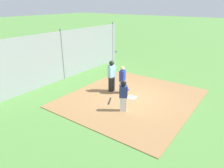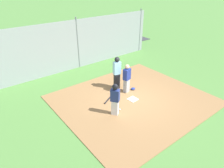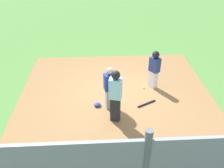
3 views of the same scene
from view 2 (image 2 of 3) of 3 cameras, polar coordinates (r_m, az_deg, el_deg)
The scene contains 13 objects.
ground_plane at distance 10.59m, azimuth 5.79°, elevation -4.38°, with size 140.00×140.00×0.00m, color #51843D.
dirt_infield at distance 10.59m, azimuth 5.79°, elevation -4.31°, with size 7.20×6.40×0.03m, color olive.
home_plate at distance 10.57m, azimuth 5.80°, elevation -4.20°, with size 0.44×0.44×0.02m, color white.
catcher at distance 10.82m, azimuth 4.11°, elevation 1.62°, with size 0.43×0.34×1.59m.
umpire at distance 11.12m, azimuth 1.37°, elevation 3.32°, with size 0.43×0.35×1.83m.
runner at distance 9.02m, azimuth 0.86°, elevation -3.84°, with size 0.43×0.46×1.54m.
baseball_bat at distance 10.43m, azimuth -1.16°, elevation -4.42°, with size 0.06×0.06×0.77m, color black.
catcher_mask at distance 11.40m, azimuth 5.85°, elevation -1.32°, with size 0.24×0.20×0.12m, color navy.
baseball at distance 9.73m, azimuth 2.19°, elevation -7.03°, with size 0.07×0.07×0.07m, color white.
backstop_fence at distance 13.93m, azimuth -9.45°, elevation 10.77°, with size 12.00×0.10×3.35m.
parking_lot at distance 18.14m, azimuth -15.86°, elevation 8.90°, with size 18.00×5.20×0.04m, color #38383D.
parked_car_dark at distance 17.43m, azimuth -16.85°, elevation 10.06°, with size 4.35×2.20×1.28m.
parked_car_blue at distance 17.04m, azimuth -23.94°, elevation 8.44°, with size 4.31×2.10×1.28m.
Camera 2 is at (6.31, 6.35, 5.66)m, focal length 32.99 mm.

